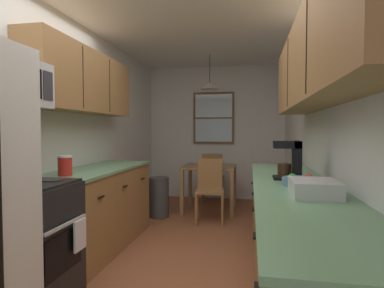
# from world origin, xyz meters

# --- Properties ---
(ground_plane) EXTENTS (12.00, 12.00, 0.00)m
(ground_plane) POSITION_xyz_m (0.00, 1.00, 0.00)
(ground_plane) COLOR brown
(wall_left) EXTENTS (0.10, 9.00, 2.55)m
(wall_left) POSITION_xyz_m (-1.35, 1.00, 1.27)
(wall_left) COLOR silver
(wall_left) RESTS_ON ground
(wall_right) EXTENTS (0.10, 9.00, 2.55)m
(wall_right) POSITION_xyz_m (1.35, 1.00, 1.27)
(wall_right) COLOR silver
(wall_right) RESTS_ON ground
(wall_back) EXTENTS (4.40, 0.10, 2.55)m
(wall_back) POSITION_xyz_m (0.00, 3.65, 1.27)
(wall_back) COLOR silver
(wall_back) RESTS_ON ground
(ceiling_slab) EXTENTS (4.40, 9.00, 0.08)m
(ceiling_slab) POSITION_xyz_m (0.00, 1.00, 2.59)
(ceiling_slab) COLOR white
(stove_range) EXTENTS (0.66, 0.64, 1.10)m
(stove_range) POSITION_xyz_m (-0.99, -0.41, 0.47)
(stove_range) COLOR black
(stove_range) RESTS_ON ground
(microwave_over_range) EXTENTS (0.39, 0.57, 0.35)m
(microwave_over_range) POSITION_xyz_m (-1.11, -0.41, 1.67)
(microwave_over_range) COLOR silver
(counter_left) EXTENTS (0.64, 1.73, 0.90)m
(counter_left) POSITION_xyz_m (-1.00, 0.78, 0.45)
(counter_left) COLOR olive
(counter_left) RESTS_ON ground
(upper_cabinets_left) EXTENTS (0.33, 1.81, 0.67)m
(upper_cabinets_left) POSITION_xyz_m (-1.14, 0.73, 1.84)
(upper_cabinets_left) COLOR olive
(counter_right) EXTENTS (0.64, 3.15, 0.90)m
(counter_right) POSITION_xyz_m (1.00, -0.00, 0.45)
(counter_right) COLOR olive
(counter_right) RESTS_ON ground
(upper_cabinets_right) EXTENTS (0.33, 2.83, 0.64)m
(upper_cabinets_right) POSITION_xyz_m (1.14, -0.05, 1.82)
(upper_cabinets_right) COLOR olive
(dining_table) EXTENTS (0.83, 0.75, 0.74)m
(dining_table) POSITION_xyz_m (0.01, 2.62, 0.61)
(dining_table) COLOR olive
(dining_table) RESTS_ON ground
(dining_chair_near) EXTENTS (0.44, 0.44, 0.90)m
(dining_chair_near) POSITION_xyz_m (0.09, 2.03, 0.50)
(dining_chair_near) COLOR olive
(dining_chair_near) RESTS_ON ground
(dining_chair_far) EXTENTS (0.42, 0.42, 0.90)m
(dining_chair_far) POSITION_xyz_m (-0.01, 3.20, 0.50)
(dining_chair_far) COLOR olive
(dining_chair_far) RESTS_ON ground
(pendant_light) EXTENTS (0.31, 0.31, 0.56)m
(pendant_light) POSITION_xyz_m (0.01, 2.62, 2.04)
(pendant_light) COLOR black
(back_window) EXTENTS (0.79, 0.05, 0.99)m
(back_window) POSITION_xyz_m (-0.04, 3.58, 1.56)
(back_window) COLOR brown
(trash_bin) EXTENTS (0.30, 0.30, 0.60)m
(trash_bin) POSITION_xyz_m (-0.70, 2.10, 0.30)
(trash_bin) COLOR #3F3F42
(trash_bin) RESTS_ON ground
(storage_canister) EXTENTS (0.13, 0.13, 0.18)m
(storage_canister) POSITION_xyz_m (-1.00, 0.13, 0.99)
(storage_canister) COLOR red
(storage_canister) RESTS_ON counter_left
(dish_towel) EXTENTS (0.02, 0.16, 0.24)m
(dish_towel) POSITION_xyz_m (-0.64, -0.25, 0.50)
(dish_towel) COLOR white
(coffee_maker) EXTENTS (0.22, 0.18, 0.32)m
(coffee_maker) POSITION_xyz_m (1.00, 0.28, 1.07)
(coffee_maker) COLOR black
(coffee_maker) RESTS_ON counter_right
(mug_by_coffeemaker) EXTENTS (0.12, 0.09, 0.10)m
(mug_by_coffeemaker) POSITION_xyz_m (0.98, 0.65, 0.95)
(mug_by_coffeemaker) COLOR #BF3F33
(mug_by_coffeemaker) RESTS_ON counter_right
(fruit_bowl) EXTENTS (0.27, 0.27, 0.09)m
(fruit_bowl) POSITION_xyz_m (1.03, -0.03, 0.94)
(fruit_bowl) COLOR #597F9E
(fruit_bowl) RESTS_ON counter_right
(dish_rack) EXTENTS (0.28, 0.34, 0.10)m
(dish_rack) POSITION_xyz_m (1.06, -0.40, 0.95)
(dish_rack) COLOR silver
(dish_rack) RESTS_ON counter_right
(table_serving_bowl) EXTENTS (0.18, 0.18, 0.06)m
(table_serving_bowl) POSITION_xyz_m (0.03, 2.67, 0.77)
(table_serving_bowl) COLOR silver
(table_serving_bowl) RESTS_ON dining_table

